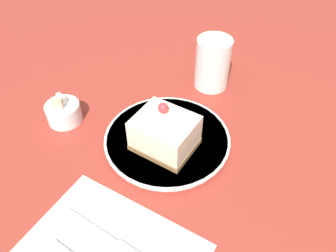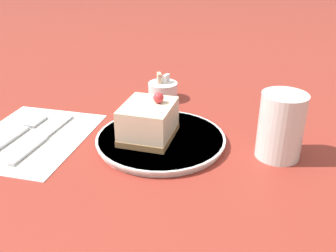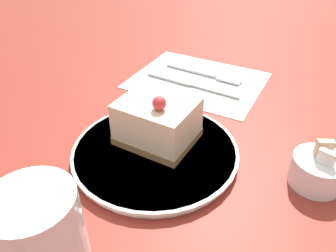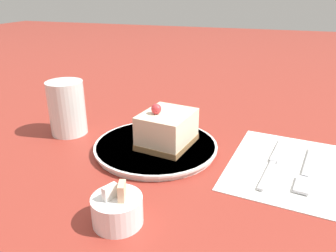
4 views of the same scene
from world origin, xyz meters
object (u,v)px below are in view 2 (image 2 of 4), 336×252
(cake_slice, at_px, (148,121))
(fork, at_px, (23,130))
(knife, at_px, (38,142))
(drinking_glass, at_px, (281,126))
(plate, at_px, (161,139))
(sugar_bowl, at_px, (163,90))

(cake_slice, relative_size, fork, 0.70)
(knife, xyz_separation_m, drinking_glass, (0.41, 0.01, 0.05))
(fork, bearing_deg, cake_slice, 6.84)
(plate, height_order, cake_slice, cake_slice)
(cake_slice, height_order, knife, cake_slice)
(cake_slice, xyz_separation_m, drinking_glass, (0.22, -0.01, 0.01))
(knife, bearing_deg, sugar_bowl, 61.38)
(plate, distance_m, cake_slice, 0.04)
(cake_slice, bearing_deg, sugar_bowl, 100.03)
(knife, distance_m, sugar_bowl, 0.30)
(cake_slice, xyz_separation_m, fork, (-0.24, 0.01, -0.04))
(fork, bearing_deg, drinking_glass, 6.46)
(cake_slice, relative_size, knife, 0.59)
(cake_slice, relative_size, sugar_bowl, 1.72)
(plate, bearing_deg, fork, 178.42)
(plate, distance_m, sugar_bowl, 0.21)
(sugar_bowl, bearing_deg, drinking_glass, -45.30)
(sugar_bowl, relative_size, drinking_glass, 0.60)
(fork, height_order, knife, same)
(plate, distance_m, knife, 0.21)
(fork, xyz_separation_m, knife, (0.05, -0.04, 0.00))
(plate, distance_m, fork, 0.26)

